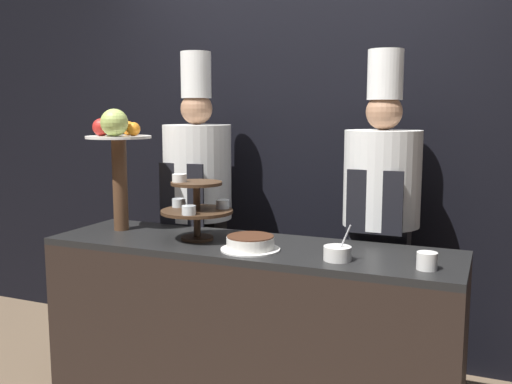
# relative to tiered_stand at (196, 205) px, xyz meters

# --- Properties ---
(wall_back) EXTENTS (10.00, 0.06, 2.80)m
(wall_back) POSITION_rel_tiered_stand_xyz_m (0.29, 0.87, 0.35)
(wall_back) COLOR black
(wall_back) RESTS_ON ground_plane
(buffet_counter) EXTENTS (2.08, 0.58, 0.87)m
(buffet_counter) POSITION_rel_tiered_stand_xyz_m (0.29, 0.01, -0.61)
(buffet_counter) COLOR black
(buffet_counter) RESTS_ON ground_plane
(tiered_stand) EXTENTS (0.37, 0.37, 0.34)m
(tiered_stand) POSITION_rel_tiered_stand_xyz_m (0.00, 0.00, 0.00)
(tiered_stand) COLOR #3D2819
(tiered_stand) RESTS_ON buffet_counter
(fruit_pedestal) EXTENTS (0.36, 0.36, 0.67)m
(fruit_pedestal) POSITION_rel_tiered_stand_xyz_m (-0.50, 0.03, 0.29)
(fruit_pedestal) COLOR brown
(fruit_pedestal) RESTS_ON buffet_counter
(cake_round) EXTENTS (0.29, 0.29, 0.07)m
(cake_round) POSITION_rel_tiered_stand_xyz_m (0.35, -0.10, -0.15)
(cake_round) COLOR white
(cake_round) RESTS_ON buffet_counter
(cup_white) EXTENTS (0.09, 0.09, 0.07)m
(cup_white) POSITION_rel_tiered_stand_xyz_m (1.16, -0.12, -0.14)
(cup_white) COLOR white
(cup_white) RESTS_ON buffet_counter
(serving_bowl_near) EXTENTS (0.12, 0.12, 0.17)m
(serving_bowl_near) POSITION_rel_tiered_stand_xyz_m (0.78, -0.12, -0.15)
(serving_bowl_near) COLOR white
(serving_bowl_near) RESTS_ON buffet_counter
(chef_left) EXTENTS (0.41, 0.41, 1.87)m
(chef_left) POSITION_rel_tiered_stand_xyz_m (-0.26, 0.49, -0.05)
(chef_left) COLOR #38332D
(chef_left) RESTS_ON ground_plane
(chef_center_left) EXTENTS (0.40, 0.40, 1.84)m
(chef_center_left) POSITION_rel_tiered_stand_xyz_m (0.85, 0.49, -0.05)
(chef_center_left) COLOR #28282D
(chef_center_left) RESTS_ON ground_plane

